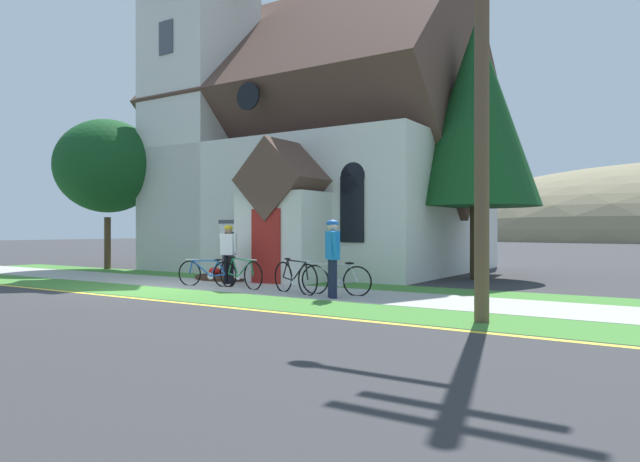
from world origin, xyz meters
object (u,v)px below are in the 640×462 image
cyclist_in_white_jersey (229,250)px  yard_deciduous_tree (107,166)px  church_sign (246,239)px  bicycle_silver (207,273)px  bicycle_white (240,273)px  bicycle_yellow (336,279)px  bicycle_orange (295,277)px  utility_pole (476,19)px  roadside_conifer (476,113)px  cyclist_in_green_jersey (332,252)px

cyclist_in_white_jersey → yard_deciduous_tree: yard_deciduous_tree is taller
yard_deciduous_tree → church_sign: bearing=-1.2°
bicycle_silver → bicycle_white: bearing=6.0°
church_sign → bicycle_yellow: church_sign is taller
bicycle_orange → yard_deciduous_tree: (-10.95, 2.96, 3.57)m
yard_deciduous_tree → utility_pole: bearing=-16.5°
bicycle_white → cyclist_in_white_jersey: bearing=146.6°
bicycle_orange → yard_deciduous_tree: bearing=164.9°
bicycle_orange → roadside_conifer: roadside_conifer is taller
church_sign → cyclist_in_white_jersey: 2.21m
cyclist_in_white_jersey → roadside_conifer: bearing=45.6°
bicycle_silver → yard_deciduous_tree: (-8.01, 2.85, 3.60)m
bicycle_orange → bicycle_silver: size_ratio=0.96×
church_sign → bicycle_silver: (0.96, -2.70, -0.87)m
bicycle_silver → yard_deciduous_tree: 9.23m
bicycle_yellow → church_sign: bearing=152.6°
cyclist_in_green_jersey → yard_deciduous_tree: 12.95m
cyclist_in_white_jersey → roadside_conifer: size_ratio=0.21×
church_sign → roadside_conifer: (6.28, 3.42, 3.85)m
church_sign → yard_deciduous_tree: 7.56m
bicycle_silver → bicycle_orange: bearing=-2.1°
bicycle_orange → roadside_conifer: size_ratio=0.21×
bicycle_silver → utility_pole: (7.81, -1.84, 4.62)m
bicycle_orange → church_sign: bearing=144.2°
church_sign → cyclist_in_white_jersey: size_ratio=1.28×
bicycle_yellow → bicycle_white: bearing=-178.8°
bicycle_orange → roadside_conifer: 8.15m
church_sign → cyclist_in_green_jersey: (5.13, -3.12, -0.21)m
bicycle_silver → yard_deciduous_tree: bearing=160.4°
bicycle_white → bicycle_yellow: size_ratio=1.01×
church_sign → bicycle_orange: bearing=-35.8°
bicycle_orange → bicycle_white: bearing=173.4°
church_sign → bicycle_orange: size_ratio=1.26×
bicycle_yellow → roadside_conifer: roadside_conifer is taller
bicycle_white → bicycle_yellow: bearing=1.2°
cyclist_in_white_jersey → bicycle_white: bearing=-33.4°
bicycle_orange → yard_deciduous_tree: yard_deciduous_tree is taller
bicycle_silver → bicycle_yellow: 3.91m
bicycle_white → yard_deciduous_tree: yard_deciduous_tree is taller
bicycle_white → cyclist_in_green_jersey: 3.23m
cyclist_in_green_jersey → yard_deciduous_tree: size_ratio=0.30×
bicycle_yellow → utility_pole: size_ratio=0.19×
church_sign → bicycle_silver: church_sign is taller
bicycle_white → roadside_conifer: 8.74m
church_sign → roadside_conifer: 8.12m
cyclist_in_white_jersey → cyclist_in_green_jersey: 4.27m
bicycle_yellow → cyclist_in_green_jersey: cyclist_in_green_jersey is taller
bicycle_yellow → cyclist_in_green_jersey: bearing=-66.1°
bicycle_silver → roadside_conifer: (5.32, 6.12, 4.72)m
utility_pole → yard_deciduous_tree: 16.53m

